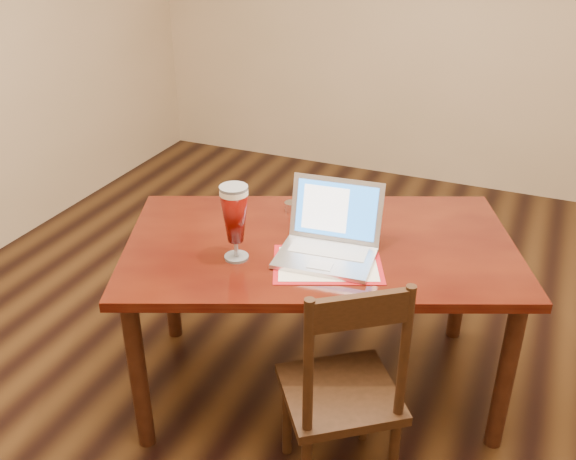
% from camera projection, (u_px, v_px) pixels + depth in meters
% --- Properties ---
extents(ground, '(5.00, 5.00, 0.00)m').
position_uv_depth(ground, '(319.00, 384.00, 2.87)').
color(ground, black).
rests_on(ground, ground).
extents(dining_table, '(1.75, 1.39, 1.02)m').
position_uv_depth(dining_table, '(317.00, 259.00, 2.58)').
color(dining_table, '#4B160A').
rests_on(dining_table, ground).
extents(dining_chair, '(0.53, 0.53, 0.92)m').
position_uv_depth(dining_chair, '(343.00, 393.00, 2.21)').
color(dining_chair, '#321B0E').
rests_on(dining_chair, ground).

